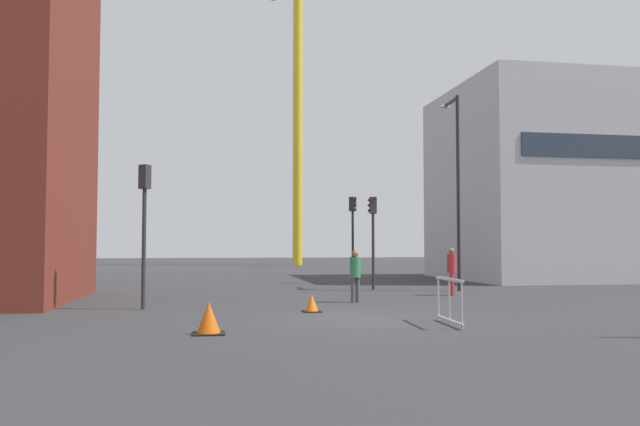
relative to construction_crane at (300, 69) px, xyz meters
The scene contains 12 objects.
ground 47.76m from the construction_crane, 96.31° to the right, with size 160.00×160.00×0.00m, color #333335.
office_block 32.02m from the construction_crane, 67.44° to the right, with size 13.13×10.52×10.42m.
construction_crane is the anchor object (origin of this frame).
streetlamp_tall 37.24m from the construction_crane, 87.54° to the right, with size 0.44×1.81×7.99m.
traffic_light_near 44.39m from the construction_crane, 104.54° to the right, with size 0.38×0.36×4.18m.
traffic_light_verge 37.07m from the construction_crane, 93.04° to the right, with size 0.38×0.26×3.86m.
traffic_light_far 32.91m from the construction_crane, 93.12° to the right, with size 0.35×0.38×4.21m.
pedestrian_walking 43.00m from the construction_crane, 95.66° to the right, with size 0.34×0.34×1.67m.
pedestrian_waiting 40.86m from the construction_crane, 89.55° to the right, with size 0.34×0.34×1.74m.
safety_barrier_mid_span 48.73m from the construction_crane, 93.90° to the right, with size 0.20×1.96×1.08m.
traffic_cone_striped 50.00m from the construction_crane, 100.62° to the right, with size 0.66×0.66×0.67m.
traffic_cone_by_barrier 45.97m from the construction_crane, 97.84° to the right, with size 0.49×0.49×0.50m.
Camera 1 is at (-3.83, -15.59, 1.84)m, focal length 35.99 mm.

